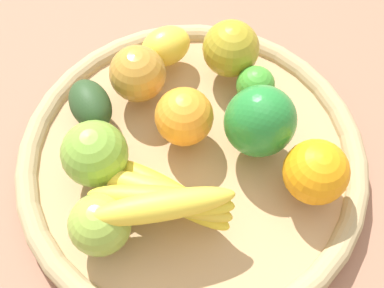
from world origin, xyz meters
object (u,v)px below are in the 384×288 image
(banana_bunch, at_px, (164,199))
(orange_0, at_px, (316,172))
(apple_3, at_px, (231,49))
(lime_0, at_px, (255,85))
(apple_2, at_px, (138,74))
(lemon_0, at_px, (166,46))
(apple_1, at_px, (100,224))
(bell_pepper, at_px, (260,122))
(avocado, at_px, (90,104))
(apple_0, at_px, (95,154))
(orange_1, at_px, (184,117))

(banana_bunch, distance_m, orange_0, 0.18)
(apple_3, bearing_deg, orange_0, -60.87)
(lime_0, bearing_deg, apple_2, 179.38)
(lemon_0, xyz_separation_m, orange_0, (0.19, -0.19, 0.01))
(banana_bunch, distance_m, apple_1, 0.07)
(bell_pepper, distance_m, avocado, 0.22)
(lime_0, height_order, orange_0, orange_0)
(orange_0, height_order, apple_3, same)
(apple_0, bearing_deg, lime_0, 32.28)
(orange_0, bearing_deg, apple_1, -162.61)
(lime_0, distance_m, apple_0, 0.23)
(bell_pepper, distance_m, apple_1, 0.22)
(apple_0, height_order, apple_1, apple_0)
(apple_2, height_order, apple_1, apple_2)
(apple_2, bearing_deg, lemon_0, 61.35)
(lemon_0, relative_size, apple_2, 0.96)
(avocado, bearing_deg, banana_bunch, -51.17)
(orange_0, height_order, avocado, orange_0)
(lime_0, relative_size, bell_pepper, 0.51)
(banana_bunch, distance_m, bell_pepper, 0.15)
(apple_1, xyz_separation_m, avocado, (-0.04, 0.16, -0.01))
(lemon_0, height_order, banana_bunch, banana_bunch)
(apple_0, relative_size, avocado, 1.06)
(lime_0, distance_m, banana_bunch, 0.20)
(apple_0, relative_size, apple_3, 1.04)
(lemon_0, height_order, avocado, lemon_0)
(bell_pepper, height_order, apple_3, bell_pepper)
(lemon_0, bearing_deg, avocado, -131.23)
(apple_0, height_order, bell_pepper, bell_pepper)
(lemon_0, bearing_deg, banana_bunch, -85.90)
(apple_3, xyz_separation_m, apple_1, (-0.14, -0.25, -0.00))
(avocado, bearing_deg, lemon_0, 48.77)
(apple_0, bearing_deg, apple_3, 47.20)
(orange_1, bearing_deg, banana_bunch, -98.26)
(lime_0, bearing_deg, orange_1, -145.63)
(orange_1, xyz_separation_m, apple_1, (-0.08, -0.14, -0.00))
(banana_bunch, distance_m, apple_2, 0.18)
(lemon_0, bearing_deg, apple_0, -110.84)
(apple_3, distance_m, avocado, 0.20)
(lemon_0, bearing_deg, orange_1, -74.78)
(orange_0, distance_m, apple_2, 0.26)
(apple_0, height_order, apple_3, apple_0)
(lemon_0, distance_m, orange_1, 0.12)
(banana_bunch, bearing_deg, orange_0, 13.85)
(lime_0, xyz_separation_m, apple_2, (-0.15, 0.00, 0.01))
(banana_bunch, bearing_deg, lemon_0, 94.10)
(lemon_0, relative_size, apple_0, 0.90)
(bell_pepper, relative_size, apple_3, 1.30)
(apple_0, xyz_separation_m, apple_3, (0.16, 0.17, -0.00))
(banana_bunch, height_order, apple_2, banana_bunch)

